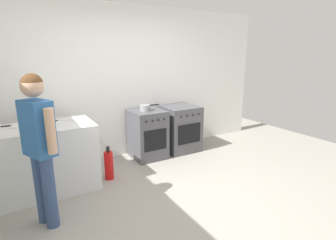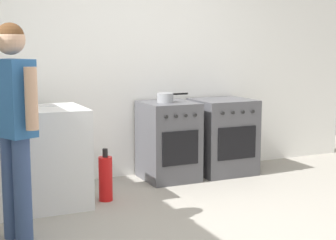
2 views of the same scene
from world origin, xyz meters
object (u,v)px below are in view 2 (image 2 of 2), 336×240
knife_utility (15,106)px  person (13,113)px  pot (166,98)px  oven_left (168,141)px  oven_right (223,136)px  fire_extinguisher (106,178)px  knife_carving (37,106)px

knife_utility → person: (-0.15, -0.98, 0.06)m
pot → knife_utility: 1.59m
knife_utility → oven_left: bearing=6.5°
oven_right → fire_extinguisher: bearing=-162.9°
oven_left → person: bearing=-146.9°
oven_right → pot: 0.87m
oven_right → oven_left: bearing=-180.0°
pot → person: (-1.73, -1.14, 0.06)m
pot → knife_carving: 1.41m
pot → fire_extinguisher: 1.17m
pot → knife_carving: pot is taller
knife_utility → person: 0.99m
person → oven_right: bearing=25.2°
oven_right → person: 2.78m
knife_utility → fire_extinguisher: size_ratio=0.50×
person → oven_left: bearing=33.1°
oven_right → knife_utility: (-2.31, -0.18, 0.48)m
pot → fire_extinguisher: bearing=-151.1°
pot → person: size_ratio=0.22×
pot → fire_extinguisher: size_ratio=0.71×
person → fire_extinguisher: bearing=37.0°
pot → fire_extinguisher: pot is taller
oven_left → fire_extinguisher: (-0.87, -0.48, -0.21)m
oven_right → knife_carving: size_ratio=2.73×
oven_left → knife_carving: knife_carving is taller
knife_carving → knife_utility: 0.20m
oven_right → person: person is taller
knife_utility → oven_right: bearing=4.5°
oven_right → knife_carving: (-2.12, -0.22, 0.48)m
knife_utility → fire_extinguisher: knife_utility is taller
person → pot: bearing=33.3°
pot → knife_utility: bearing=-174.1°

